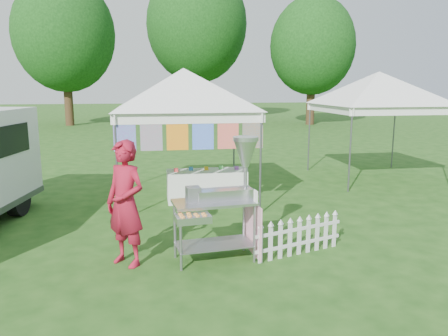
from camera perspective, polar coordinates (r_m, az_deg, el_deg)
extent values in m
plane|color=#1D4714|center=(6.94, -2.60, -11.46)|extent=(120.00, 120.00, 0.00)
cylinder|color=#59595E|center=(8.63, -13.80, -0.07)|extent=(0.04, 0.04, 2.10)
cylinder|color=#59595E|center=(8.88, 4.79, 0.51)|extent=(0.04, 0.04, 2.10)
cylinder|color=#59595E|center=(11.43, -12.83, 2.56)|extent=(0.04, 0.04, 2.10)
cylinder|color=#59595E|center=(11.62, 1.31, 2.96)|extent=(0.04, 0.04, 2.10)
cube|color=white|center=(8.52, -4.46, 6.52)|extent=(3.00, 0.03, 0.22)
cube|color=white|center=(11.34, -5.80, 7.54)|extent=(3.00, 0.03, 0.22)
pyramid|color=white|center=(9.92, -5.32, 12.88)|extent=(4.24, 4.24, 0.90)
cylinder|color=#59595E|center=(8.51, -4.47, 7.06)|extent=(3.00, 0.03, 0.03)
cube|color=purple|center=(8.52, -12.86, 4.46)|extent=(0.42, 0.01, 0.70)
cube|color=teal|center=(8.51, -9.49, 4.58)|extent=(0.42, 0.01, 0.70)
cube|color=#F2481A|center=(8.52, -6.11, 4.67)|extent=(0.42, 0.01, 0.70)
cube|color=#1B2DD8|center=(8.57, -2.77, 4.75)|extent=(0.42, 0.01, 0.70)
cube|color=#CD1971|center=(8.64, 0.54, 4.82)|extent=(0.42, 0.01, 0.70)
cube|color=#DE5A0B|center=(8.74, 3.78, 4.86)|extent=(0.42, 0.01, 0.70)
cylinder|color=#59595E|center=(11.19, 16.16, 2.24)|extent=(0.04, 0.04, 2.10)
cylinder|color=#59595E|center=(13.78, 11.05, 3.99)|extent=(0.04, 0.04, 2.10)
cylinder|color=#59595E|center=(15.02, 21.27, 4.00)|extent=(0.04, 0.04, 2.10)
cube|color=white|center=(11.79, 22.68, 6.89)|extent=(3.00, 0.03, 0.22)
cube|color=white|center=(14.27, 16.58, 7.80)|extent=(3.00, 0.03, 0.22)
pyramid|color=white|center=(13.00, 19.62, 11.80)|extent=(4.24, 4.24, 0.90)
cylinder|color=#59595E|center=(11.78, 22.70, 7.28)|extent=(3.00, 0.03, 0.03)
cylinder|color=#362213|center=(30.83, -19.68, 8.93)|extent=(0.56, 0.56, 3.96)
ellipsoid|color=#21641B|center=(30.99, -20.14, 16.09)|extent=(6.40, 6.40, 7.36)
cylinder|color=#362213|center=(34.59, -3.47, 10.38)|extent=(0.56, 0.56, 4.84)
ellipsoid|color=#21641B|center=(34.88, -3.56, 18.18)|extent=(7.60, 7.60, 8.74)
cylinder|color=#362213|center=(30.37, 11.25, 8.91)|extent=(0.56, 0.56, 3.52)
ellipsoid|color=#21641B|center=(30.47, 11.49, 15.39)|extent=(5.60, 5.60, 6.44)
cylinder|color=gray|center=(6.31, -5.67, -9.41)|extent=(0.04, 0.04, 0.91)
cylinder|color=gray|center=(6.58, 4.02, -8.52)|extent=(0.04, 0.04, 0.91)
cylinder|color=gray|center=(6.78, -6.44, -7.98)|extent=(0.04, 0.04, 0.91)
cylinder|color=gray|center=(7.03, 2.61, -7.22)|extent=(0.04, 0.04, 0.91)
cube|color=gray|center=(6.72, -1.29, -9.91)|extent=(1.21, 0.70, 0.02)
cube|color=#B7B7BC|center=(6.52, -1.31, -4.50)|extent=(1.27, 0.73, 0.04)
cube|color=#B7B7BC|center=(6.59, 0.11, -3.47)|extent=(0.88, 0.34, 0.15)
cube|color=gray|center=(6.46, -4.03, -3.44)|extent=(0.22, 0.24, 0.22)
cylinder|color=gray|center=(6.60, 2.81, -0.26)|extent=(0.06, 0.06, 0.91)
cone|color=#B7B7BC|center=(6.56, 2.83, 1.91)|extent=(0.40, 0.40, 0.40)
cylinder|color=#B7B7BC|center=(6.53, 2.85, 3.84)|extent=(0.42, 0.42, 0.06)
cube|color=#B7B7BC|center=(6.10, -4.09, -6.59)|extent=(0.51, 0.35, 0.10)
cube|color=pink|center=(6.82, 3.77, -7.80)|extent=(0.10, 0.76, 0.82)
cube|color=white|center=(6.38, 4.17, -3.72)|extent=(0.03, 0.14, 0.18)
imported|color=maroon|center=(6.52, -12.74, -4.56)|extent=(0.80, 0.79, 1.86)
cylinder|color=black|center=(9.84, -25.31, -3.66)|extent=(0.35, 0.73, 0.70)
cube|color=silver|center=(6.62, 4.79, -10.02)|extent=(0.07, 0.04, 0.56)
cube|color=silver|center=(6.71, 6.10, -9.74)|extent=(0.07, 0.04, 0.56)
cube|color=silver|center=(6.81, 7.37, -9.47)|extent=(0.07, 0.04, 0.56)
cube|color=silver|center=(6.91, 8.60, -9.20)|extent=(0.07, 0.04, 0.56)
cube|color=silver|center=(7.01, 9.80, -8.93)|extent=(0.07, 0.04, 0.56)
cube|color=silver|center=(7.12, 10.96, -8.67)|extent=(0.07, 0.04, 0.56)
cube|color=silver|center=(7.23, 12.08, -8.41)|extent=(0.07, 0.04, 0.56)
cube|color=silver|center=(7.34, 13.16, -8.15)|extent=(0.07, 0.04, 0.56)
cube|color=silver|center=(7.46, 14.22, -7.90)|extent=(0.07, 0.04, 0.56)
cube|color=silver|center=(7.05, 9.77, -9.69)|extent=(1.54, 0.54, 0.05)
cube|color=silver|center=(6.97, 9.83, -7.84)|extent=(1.54, 0.54, 0.05)
cube|color=white|center=(10.08, -2.28, -2.28)|extent=(1.80, 0.70, 0.70)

